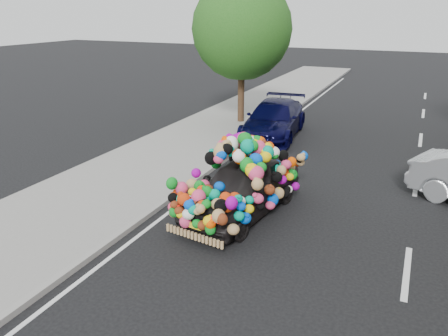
# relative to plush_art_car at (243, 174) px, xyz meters

# --- Properties ---
(ground) EXTENTS (100.00, 100.00, 0.00)m
(ground) POSITION_rel_plush_art_car_xyz_m (0.33, -1.17, -1.01)
(ground) COLOR black
(ground) RESTS_ON ground
(sidewalk) EXTENTS (4.00, 60.00, 0.12)m
(sidewalk) POSITION_rel_plush_art_car_xyz_m (-3.97, -1.17, -0.95)
(sidewalk) COLOR gray
(sidewalk) RESTS_ON ground
(kerb) EXTENTS (0.15, 60.00, 0.13)m
(kerb) POSITION_rel_plush_art_car_xyz_m (-2.02, -1.17, -0.95)
(kerb) COLOR gray
(kerb) RESTS_ON ground
(lane_markings) EXTENTS (6.00, 50.00, 0.01)m
(lane_markings) POSITION_rel_plush_art_car_xyz_m (3.93, -1.17, -1.01)
(lane_markings) COLOR silver
(lane_markings) RESTS_ON ground
(tree_near_sidewalk) EXTENTS (4.20, 4.20, 6.13)m
(tree_near_sidewalk) POSITION_rel_plush_art_car_xyz_m (-3.47, 8.33, 3.01)
(tree_near_sidewalk) COLOR #332114
(tree_near_sidewalk) RESTS_ON ground
(plush_art_car) EXTENTS (2.53, 4.39, 2.00)m
(plush_art_car) POSITION_rel_plush_art_car_xyz_m (0.00, 0.00, 0.00)
(plush_art_car) COLOR black
(plush_art_car) RESTS_ON ground
(navy_sedan) EXTENTS (2.42, 4.99, 1.40)m
(navy_sedan) POSITION_rel_plush_art_car_xyz_m (-1.47, 6.90, -0.31)
(navy_sedan) COLOR black
(navy_sedan) RESTS_ON ground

